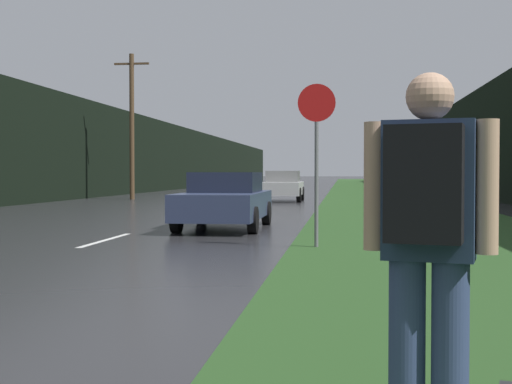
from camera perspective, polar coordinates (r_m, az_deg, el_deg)
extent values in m
cube|color=#26471E|center=(40.37, 9.86, -0.38)|extent=(6.00, 240.00, 0.02)
cube|color=silver|center=(14.54, -11.94, -3.78)|extent=(0.12, 3.00, 0.01)
cube|color=silver|center=(21.26, -5.82, -2.08)|extent=(0.12, 3.00, 0.01)
cube|color=silver|center=(28.12, -2.67, -1.20)|extent=(0.12, 3.00, 0.01)
cube|color=silver|center=(35.04, -0.76, -0.66)|extent=(0.12, 3.00, 0.01)
cube|color=black|center=(52.34, -9.09, 2.92)|extent=(2.00, 140.00, 5.26)
cube|color=black|center=(50.96, 16.06, 3.22)|extent=(2.00, 140.00, 5.79)
cylinder|color=#4C3823|center=(36.82, -9.90, 5.16)|extent=(0.24, 0.24, 7.38)
cube|color=#4C3823|center=(37.16, -9.92, 10.07)|extent=(1.80, 0.10, 0.10)
cylinder|color=slate|center=(12.73, 4.86, 0.56)|extent=(0.07, 0.07, 2.25)
cylinder|color=#B71414|center=(12.79, 4.87, 7.13)|extent=(0.67, 0.02, 0.67)
cylinder|color=navy|center=(3.62, 11.98, -12.52)|extent=(0.18, 0.18, 0.92)
cylinder|color=navy|center=(3.60, 15.26, -12.63)|extent=(0.18, 0.18, 0.92)
cube|color=navy|center=(3.50, 13.70, 0.13)|extent=(0.47, 0.33, 0.66)
sphere|color=tan|center=(3.52, 13.74, 7.43)|extent=(0.23, 0.23, 0.23)
cylinder|color=tan|center=(3.54, 9.45, 0.47)|extent=(0.10, 0.10, 0.63)
cylinder|color=tan|center=(3.48, 18.02, 0.40)|extent=(0.10, 0.10, 0.63)
cube|color=black|center=(3.29, 13.29, 0.63)|extent=(0.37, 0.25, 0.53)
cube|color=#2D3856|center=(17.17, -2.51, -1.03)|extent=(1.81, 4.53, 0.61)
cube|color=#1B2134|center=(17.38, -2.39, 0.79)|extent=(1.54, 2.04, 0.48)
cylinder|color=black|center=(15.67, -0.24, -2.27)|extent=(0.20, 0.60, 0.60)
cylinder|color=black|center=(15.98, -6.38, -2.20)|extent=(0.20, 0.60, 0.60)
cylinder|color=black|center=(18.45, 0.85, -1.70)|extent=(0.20, 0.60, 0.60)
cylinder|color=black|center=(18.72, -4.40, -1.65)|extent=(0.20, 0.60, 0.60)
cube|color=#BCBCBC|center=(33.75, 2.15, 0.29)|extent=(1.77, 4.01, 0.61)
cube|color=slate|center=(33.94, 2.18, 1.26)|extent=(1.51, 1.81, 0.52)
cylinder|color=black|center=(32.45, 3.45, -0.24)|extent=(0.20, 0.68, 0.68)
cylinder|color=black|center=(32.60, 0.49, -0.23)|extent=(0.20, 0.68, 0.68)
cylinder|color=black|center=(34.94, 3.70, -0.12)|extent=(0.20, 0.68, 0.68)
cylinder|color=black|center=(35.07, 0.95, -0.11)|extent=(0.20, 0.68, 0.68)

